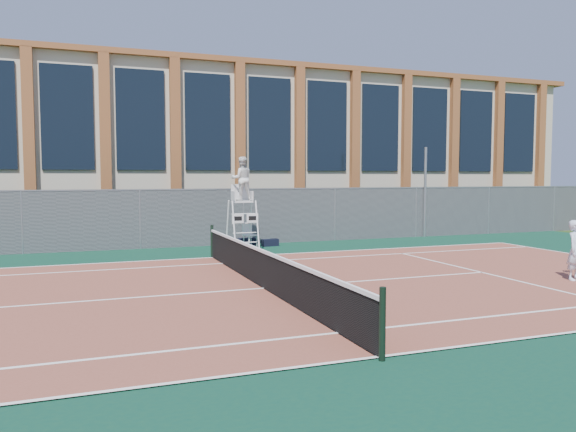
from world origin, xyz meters
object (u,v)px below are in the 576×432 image
object	(u,v)px
plastic_chair	(249,232)
steel_pole	(425,192)
tennis_player	(576,250)
umpire_chair	(242,181)

from	to	relation	value
plastic_chair	steel_pole	bearing A→B (deg)	5.29
steel_pole	tennis_player	distance (m)	10.85
steel_pole	umpire_chair	world-z (taller)	steel_pole
umpire_chair	tennis_player	distance (m)	11.06
umpire_chair	tennis_player	size ratio (longest dim) A/B	2.19
plastic_chair	tennis_player	size ratio (longest dim) A/B	0.60
umpire_chair	tennis_player	world-z (taller)	umpire_chair
umpire_chair	tennis_player	xyz separation A→B (m)	(6.44, -8.83, -1.72)
umpire_chair	plastic_chair	distance (m)	2.21
steel_pole	umpire_chair	distance (m)	9.12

